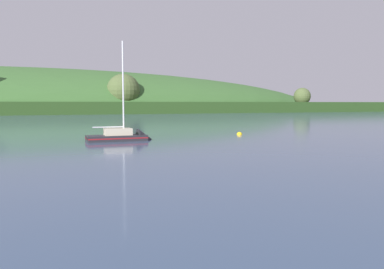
{
  "coord_description": "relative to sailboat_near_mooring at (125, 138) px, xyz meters",
  "views": [
    {
      "loc": [
        -15.94,
        3.78,
        3.93
      ],
      "look_at": [
        -5.18,
        36.46,
        1.21
      ],
      "focal_mm": 37.22,
      "sensor_mm": 36.0,
      "label": 1
    }
  ],
  "objects": [
    {
      "name": "sailboat_near_mooring",
      "position": [
        0.0,
        0.0,
        0.0
      ],
      "size": [
        7.03,
        2.89,
        11.43
      ],
      "rotation": [
        0.0,
        0.0,
        0.07
      ],
      "color": "#232328",
      "rests_on": "ground"
    },
    {
      "name": "far_shoreline_hill",
      "position": [
        -21.76,
        156.32,
        0.03
      ],
      "size": [
        435.1,
        125.62,
        40.72
      ],
      "rotation": [
        0.0,
        0.0,
        0.06
      ],
      "color": "#27431B",
      "rests_on": "ground"
    },
    {
      "name": "mooring_buoy_midchannel",
      "position": [
        14.8,
        3.41,
        -0.23
      ],
      "size": [
        0.68,
        0.68,
        0.76
      ],
      "color": "yellow",
      "rests_on": "ground"
    }
  ]
}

